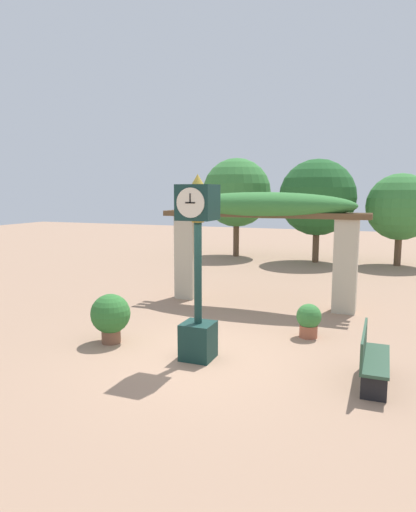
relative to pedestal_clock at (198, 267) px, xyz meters
The scene contains 7 objects.
ground_plane 1.73m from the pedestal_clock, 84.96° to the left, with size 60.00×60.00×0.00m, color #9E7A60.
pedestal_clock is the anchor object (origin of this frame).
pergola 4.51m from the pedestal_clock, 89.91° to the left, with size 5.61×1.18×3.07m.
potted_plant_near_left 2.97m from the pedestal_clock, 49.81° to the left, with size 0.53×0.53×0.73m.
potted_plant_near_right 2.33m from the pedestal_clock, behind, with size 0.81×0.81×1.02m.
park_bench 3.30m from the pedestal_clock, ahead, with size 0.42×1.53×0.89m.
tree_line 13.00m from the pedestal_clock, 91.57° to the left, with size 10.17×3.81×4.65m.
Camera 1 is at (3.14, -7.59, 3.09)m, focal length 32.00 mm.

